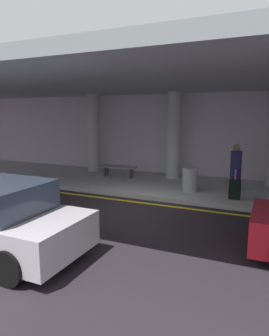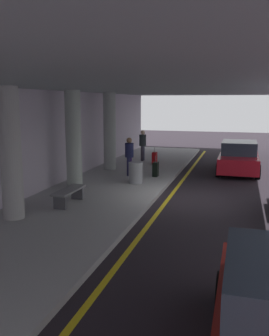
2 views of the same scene
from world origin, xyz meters
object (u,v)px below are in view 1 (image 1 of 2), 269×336
(suitcase_upright_primary, at_px, (235,190))
(bench_metal, at_px, (118,169))
(traveler_with_luggage, at_px, (236,164))
(support_column_center, at_px, (174,136))
(trash_bin_steel, at_px, (190,179))
(support_column_left_mid, at_px, (93,134))

(suitcase_upright_primary, height_order, bench_metal, suitcase_upright_primary)
(traveler_with_luggage, distance_m, bench_metal, 5.06)
(support_column_center, xyz_separation_m, bench_metal, (-2.26, -0.86, -1.47))
(support_column_center, bearing_deg, traveler_with_luggage, -26.44)
(suitcase_upright_primary, xyz_separation_m, trash_bin_steel, (-1.58, 0.46, 0.11))
(support_column_center, relative_size, suitcase_upright_primary, 4.06)
(support_column_left_mid, distance_m, traveler_with_luggage, 6.93)
(support_column_center, relative_size, traveler_with_luggage, 2.17)
(suitcase_upright_primary, bearing_deg, support_column_center, 161.81)
(trash_bin_steel, bearing_deg, suitcase_upright_primary, -16.12)
(traveler_with_luggage, xyz_separation_m, bench_metal, (-4.99, 0.51, -0.61))
(support_column_center, xyz_separation_m, trash_bin_steel, (1.28, -2.07, -1.40))
(support_column_center, distance_m, trash_bin_steel, 2.80)
(support_column_left_mid, bearing_deg, bench_metal, -26.12)
(support_column_center, xyz_separation_m, suitcase_upright_primary, (2.86, -2.52, -1.51))
(traveler_with_luggage, bearing_deg, support_column_left_mid, -25.71)
(traveler_with_luggage, relative_size, trash_bin_steel, 1.98)
(support_column_left_mid, relative_size, suitcase_upright_primary, 4.06)
(support_column_left_mid, height_order, trash_bin_steel, support_column_left_mid)
(support_column_left_mid, height_order, suitcase_upright_primary, support_column_left_mid)
(traveler_with_luggage, distance_m, trash_bin_steel, 1.71)
(traveler_with_luggage, relative_size, bench_metal, 1.05)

